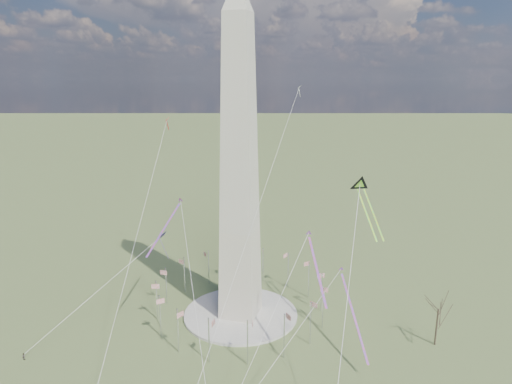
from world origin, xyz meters
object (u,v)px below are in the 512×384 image
(tree_near, at_px, (439,306))
(person_west, at_px, (24,356))
(washington_monument, at_px, (239,167))
(kite_delta_black, at_px, (361,188))

(tree_near, xyz_separation_m, person_west, (-106.05, -39.17, -10.86))
(washington_monument, bearing_deg, person_west, -140.81)
(washington_monument, bearing_deg, tree_near, -0.03)
(person_west, relative_size, kite_delta_black, 0.11)
(person_west, xyz_separation_m, kite_delta_black, (83.15, 41.77, 42.36))
(washington_monument, distance_m, tree_near, 68.29)
(washington_monument, height_order, tree_near, washington_monument)
(tree_near, relative_size, person_west, 8.46)
(washington_monument, relative_size, tree_near, 6.02)
(washington_monument, distance_m, person_west, 77.81)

